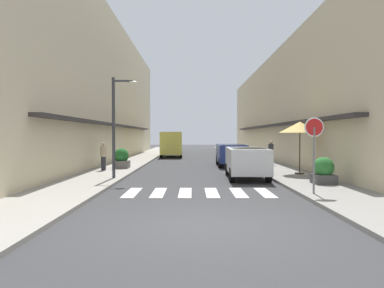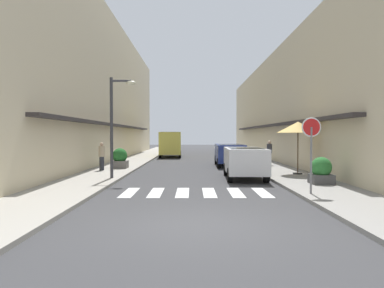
# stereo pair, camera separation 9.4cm
# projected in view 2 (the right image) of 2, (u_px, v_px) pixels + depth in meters

# --- Properties ---
(ground_plane) EXTENTS (100.38, 100.38, 0.00)m
(ground_plane) POSITION_uv_depth(u_px,v_px,m) (195.00, 163.00, 26.33)
(ground_plane) COLOR #38383A
(sidewalk_left) EXTENTS (2.65, 63.88, 0.12)m
(sidewalk_left) POSITION_uv_depth(u_px,v_px,m) (132.00, 162.00, 26.35)
(sidewalk_left) COLOR #9E998E
(sidewalk_left) RESTS_ON ground_plane
(sidewalk_right) EXTENTS (2.65, 63.88, 0.12)m
(sidewalk_right) POSITION_uv_depth(u_px,v_px,m) (258.00, 162.00, 26.32)
(sidewalk_right) COLOR gray
(sidewalk_right) RESTS_ON ground_plane
(building_row_left) EXTENTS (5.50, 43.07, 11.17)m
(building_row_left) POSITION_uv_depth(u_px,v_px,m) (86.00, 90.00, 27.50)
(building_row_left) COLOR beige
(building_row_left) RESTS_ON ground_plane
(building_row_right) EXTENTS (5.50, 43.07, 8.42)m
(building_row_right) POSITION_uv_depth(u_px,v_px,m) (304.00, 108.00, 27.48)
(building_row_right) COLOR beige
(building_row_right) RESTS_ON ground_plane
(crosswalk) EXTENTS (5.20, 2.20, 0.01)m
(crosswalk) POSITION_uv_depth(u_px,v_px,m) (197.00, 193.00, 12.57)
(crosswalk) COLOR silver
(crosswalk) RESTS_ON ground_plane
(parked_car_near) EXTENTS (1.92, 4.12, 1.47)m
(parked_car_near) POSITION_uv_depth(u_px,v_px,m) (246.00, 159.00, 16.60)
(parked_car_near) COLOR silver
(parked_car_near) RESTS_ON ground_plane
(parked_car_mid) EXTENTS (1.86, 4.33, 1.47)m
(parked_car_mid) POSITION_uv_depth(u_px,v_px,m) (231.00, 152.00, 23.34)
(parked_car_mid) COLOR navy
(parked_car_mid) RESTS_ON ground_plane
(delivery_van) EXTENTS (2.18, 5.47, 2.37)m
(delivery_van) POSITION_uv_depth(u_px,v_px,m) (172.00, 142.00, 33.46)
(delivery_van) COLOR #D8CC4C
(delivery_van) RESTS_ON ground_plane
(round_street_sign) EXTENTS (0.65, 0.07, 2.53)m
(round_street_sign) POSITION_uv_depth(u_px,v_px,m) (313.00, 135.00, 11.61)
(round_street_sign) COLOR slate
(round_street_sign) RESTS_ON sidewalk_right
(street_lamp) EXTENTS (1.19, 0.28, 4.55)m
(street_lamp) POSITION_uv_depth(u_px,v_px,m) (117.00, 115.00, 15.93)
(street_lamp) COLOR #38383D
(street_lamp) RESTS_ON sidewalk_left
(cafe_umbrella) EXTENTS (2.08, 2.08, 2.61)m
(cafe_umbrella) POSITION_uv_depth(u_px,v_px,m) (299.00, 128.00, 17.53)
(cafe_umbrella) COLOR #262626
(cafe_umbrella) RESTS_ON sidewalk_right
(planter_corner) EXTENTS (0.84, 0.84, 1.07)m
(planter_corner) POSITION_uv_depth(u_px,v_px,m) (323.00, 171.00, 14.04)
(planter_corner) COLOR #4C4C4C
(planter_corner) RESTS_ON sidewalk_right
(planter_midblock) EXTENTS (0.90, 0.90, 1.18)m
(planter_midblock) POSITION_uv_depth(u_px,v_px,m) (121.00, 159.00, 20.74)
(planter_midblock) COLOR slate
(planter_midblock) RESTS_ON sidewalk_left
(pedestrian_walking_near) EXTENTS (0.34, 0.34, 1.55)m
(pedestrian_walking_near) POSITION_uv_depth(u_px,v_px,m) (103.00, 156.00, 19.48)
(pedestrian_walking_near) COLOR #282B33
(pedestrian_walking_near) RESTS_ON sidewalk_left
(pedestrian_walking_far) EXTENTS (0.34, 0.34, 1.58)m
(pedestrian_walking_far) POSITION_uv_depth(u_px,v_px,m) (271.00, 152.00, 22.79)
(pedestrian_walking_far) COLOR #282B33
(pedestrian_walking_far) RESTS_ON sidewalk_right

